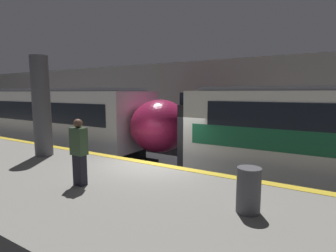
# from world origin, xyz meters

# --- Properties ---
(ground_plane) EXTENTS (120.00, 120.00, 0.00)m
(ground_plane) POSITION_xyz_m (0.00, 0.00, 0.00)
(ground_plane) COLOR black
(platform) EXTENTS (40.00, 4.79, 1.14)m
(platform) POSITION_xyz_m (0.00, -2.39, 0.57)
(platform) COLOR gray
(platform) RESTS_ON ground
(station_rear_barrier) EXTENTS (50.00, 0.15, 5.12)m
(station_rear_barrier) POSITION_xyz_m (0.00, 7.16, 2.56)
(station_rear_barrier) COLOR #9E998E
(station_rear_barrier) RESTS_ON ground
(support_pillar_near) EXTENTS (0.59, 0.59, 3.45)m
(support_pillar_near) POSITION_xyz_m (-3.83, -1.23, 2.86)
(support_pillar_near) COLOR #56565B
(support_pillar_near) RESTS_ON platform
(train_modern) EXTENTS (17.11, 3.10, 3.56)m
(train_modern) POSITION_xyz_m (-9.22, 2.73, 1.83)
(train_modern) COLOR black
(train_modern) RESTS_ON ground
(person_waiting) EXTENTS (0.38, 0.24, 1.60)m
(person_waiting) POSITION_xyz_m (-0.33, -2.61, 1.97)
(person_waiting) COLOR black
(person_waiting) RESTS_ON platform
(trash_bin) EXTENTS (0.44, 0.44, 0.85)m
(trash_bin) POSITION_xyz_m (3.49, -1.97, 1.56)
(trash_bin) COLOR #4C4C51
(trash_bin) RESTS_ON platform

